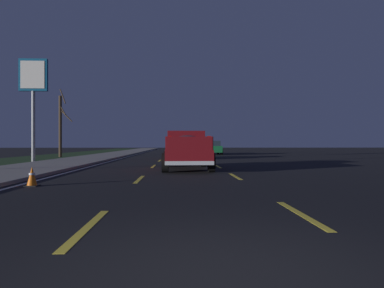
% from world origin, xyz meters
% --- Properties ---
extents(ground, '(144.00, 144.00, 0.00)m').
position_xyz_m(ground, '(27.00, 0.00, 0.00)').
color(ground, black).
extents(sidewalk_shoulder, '(108.00, 4.00, 0.12)m').
position_xyz_m(sidewalk_shoulder, '(27.00, 7.45, 0.06)').
color(sidewalk_shoulder, gray).
rests_on(sidewalk_shoulder, ground).
extents(grass_verge, '(108.00, 6.00, 0.01)m').
position_xyz_m(grass_verge, '(27.00, 12.45, 0.00)').
color(grass_verge, '#1E3819').
rests_on(grass_verge, ground).
extents(lane_markings, '(108.12, 7.04, 0.01)m').
position_xyz_m(lane_markings, '(30.12, 3.07, 0.00)').
color(lane_markings, yellow).
rests_on(lane_markings, ground).
extents(pickup_truck, '(5.46, 2.35, 1.87)m').
position_xyz_m(pickup_truck, '(13.32, 0.00, 0.98)').
color(pickup_truck, maroon).
rests_on(pickup_truck, ground).
extents(sedan_green, '(4.42, 2.05, 1.54)m').
position_xyz_m(sedan_green, '(34.54, -3.40, 0.78)').
color(sedan_green, '#14592D').
rests_on(sedan_green, ground).
extents(sedan_red, '(4.44, 2.08, 1.54)m').
position_xyz_m(sedan_red, '(24.47, 0.18, 0.78)').
color(sedan_red, maroon).
rests_on(sedan_red, ground).
extents(sedan_black, '(4.42, 2.06, 1.54)m').
position_xyz_m(sedan_black, '(36.32, -0.06, 0.78)').
color(sedan_black, black).
rests_on(sedan_black, ground).
extents(gas_price_sign, '(0.27, 1.90, 7.02)m').
position_xyz_m(gas_price_sign, '(20.26, 10.26, 5.28)').
color(gas_price_sign, '#99999E').
rests_on(gas_price_sign, ground).
extents(bare_tree_far, '(1.38, 1.54, 6.27)m').
position_xyz_m(bare_tree_far, '(28.35, 11.23, 3.03)').
color(bare_tree_far, '#423323').
rests_on(bare_tree_far, ground).
extents(traffic_cone_near, '(0.36, 0.36, 0.58)m').
position_xyz_m(traffic_cone_near, '(6.96, 4.65, 0.28)').
color(traffic_cone_near, black).
rests_on(traffic_cone_near, ground).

